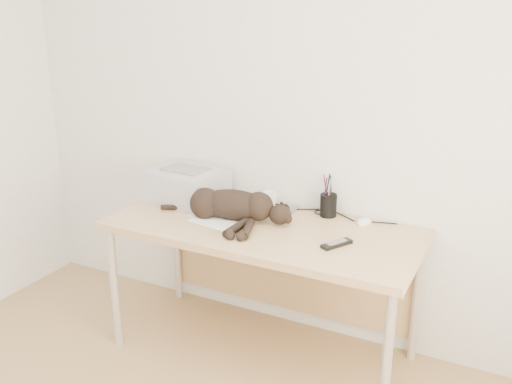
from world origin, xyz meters
The scene contains 11 objects.
wall_back centered at (0.00, 1.75, 1.30)m, with size 3.50×3.50×0.00m, color white.
desk centered at (0.00, 1.48, 0.61)m, with size 1.60×0.70×0.74m.
printer centered at (-0.57, 1.56, 0.83)m, with size 0.43×0.38×0.19m.
papers centered at (-0.25, 1.36, 0.74)m, with size 0.35×0.29×0.01m.
cat centered at (-0.20, 1.40, 0.81)m, with size 0.76×0.36×0.17m.
mug centered at (-0.09, 1.67, 0.78)m, with size 0.09×0.09×0.08m, color white.
pen_cup centered at (0.25, 1.68, 0.80)m, with size 0.09×0.09×0.23m.
remote_grey centered at (0.04, 1.63, 0.75)m, with size 0.05×0.18×0.02m, color gray.
remote_black centered at (0.42, 1.33, 0.75)m, with size 0.05×0.16×0.02m, color black.
mouse centered at (0.45, 1.67, 0.76)m, with size 0.07×0.12×0.04m, color white.
cable_tangle centered at (0.00, 1.70, 0.75)m, with size 1.36×0.07×0.01m, color black, non-canonical shape.
Camera 1 is at (1.19, -1.03, 1.84)m, focal length 40.00 mm.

